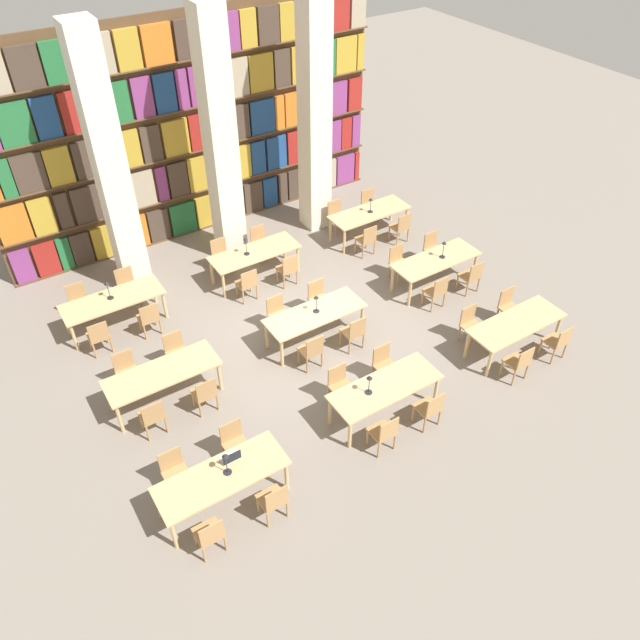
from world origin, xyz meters
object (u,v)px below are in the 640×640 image
Objects in this scene: chair_10 at (558,341)px; pillar_center at (220,142)px; chair_0 at (210,534)px; chair_32 at (367,239)px; reading_table_0 at (222,478)px; chair_19 at (319,298)px; desk_lamp_3 at (444,247)px; reading_table_7 at (255,254)px; pillar_right at (315,118)px; desk_lamp_6 at (371,203)px; chair_20 at (436,291)px; chair_24 at (99,336)px; chair_7 at (384,364)px; desk_lamp_1 at (369,381)px; chair_23 at (433,248)px; chair_33 at (337,215)px; chair_14 at (205,393)px; chair_26 at (149,317)px; chair_4 at (384,432)px; reading_table_6 at (113,302)px; chair_27 at (127,285)px; laptop at (230,457)px; reading_table_5 at (436,262)px; chair_16 at (312,350)px; chair_29 at (221,255)px; reading_table_8 at (369,214)px; chair_3 at (235,442)px; chair_21 at (399,262)px; chair_22 at (471,276)px; desk_lamp_5 at (246,243)px; chair_31 at (260,242)px; chair_18 at (354,332)px; reading_table_3 at (162,375)px; chair_9 at (471,324)px; chair_34 at (401,227)px; chair_25 at (79,301)px; chair_2 at (274,500)px; chair_15 at (176,351)px; chair_11 at (509,306)px; chair_6 at (430,408)px; chair_1 at (175,471)px; chair_35 at (370,204)px; chair_17 at (278,314)px; chair_5 at (340,385)px; chair_8 at (519,362)px; chair_12 at (153,416)px; chair_30 at (288,268)px; reading_table_1 at (385,389)px; desk_lamp_4 at (108,287)px.

pillar_center is at bearing 118.17° from chair_10.
chair_0 is 8.72m from chair_32.
chair_19 is at bearing 39.92° from reading_table_0.
chair_0 is 1.96× the size of desk_lamp_3.
chair_10 is 7.08m from reading_table_7.
desk_lamp_6 is (0.86, -1.33, -1.98)m from pillar_right.
chair_20 is at bearing -98.93° from desk_lamp_6.
chair_7 is at bearing -40.81° from chair_24.
desk_lamp_1 reaches higher than chair_23.
chair_23 is 1.00× the size of chair_33.
chair_14 and chair_26 have the same top height.
chair_4 is at bearing 74.08° from chair_19.
chair_27 is at bearing 52.75° from reading_table_6.
laptop is 0.15× the size of reading_table_7.
reading_table_5 is at bearing 6.78° from chair_14.
chair_16 is 4.09m from chair_29.
reading_table_8 is at bearing 170.53° from chair_29.
pillar_right is at bearing 16.62° from chair_24.
chair_27 is (-0.02, 5.41, 0.00)m from chair_3.
chair_21 is 1.00× the size of chair_22.
chair_14 is 4.29m from desk_lamp_5.
pillar_right is 3.32m from chair_31.
chair_32 is (2.32, 2.74, 0.00)m from chair_18.
chair_23 is 7.02m from chair_26.
reading_table_6 is at bearing -49.36° from chair_7.
reading_table_3 is 4.90× the size of desk_lamp_3.
chair_9 is 1.00× the size of chair_34.
chair_4 is 7.14m from desk_lamp_6.
chair_23 and chair_25 have the same top height.
chair_2 and chair_16 have the same top height.
chair_3 is 5.53m from chair_25.
chair_15 is 5.90m from chair_20.
chair_11 is at bearing -26.30° from chair_24.
chair_19 is 1.00× the size of chair_23.
chair_20 reaches higher than reading_table_0.
chair_33 is at bearing 103.12° from desk_lamp_3.
chair_1 is at bearing 164.72° from chair_6.
chair_2 is 1.00× the size of chair_16.
reading_table_8 is (3.61, 0.02, -0.40)m from desk_lamp_5.
chair_35 is (6.79, 2.66, 0.00)m from chair_15.
chair_17 and chair_33 have the same top height.
chair_5 is 5.76m from chair_27.
reading_table_0 is 2.50× the size of chair_8.
chair_12 is 6.94m from chair_21.
chair_14 is 0.40× the size of reading_table_7.
chair_7 is 1.00× the size of chair_33.
chair_1 is 1.00× the size of chair_30.
laptop reaches higher than reading_table_1.
chair_0 is 1.96× the size of desk_lamp_4.
reading_table_1 is 2.50× the size of chair_19.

